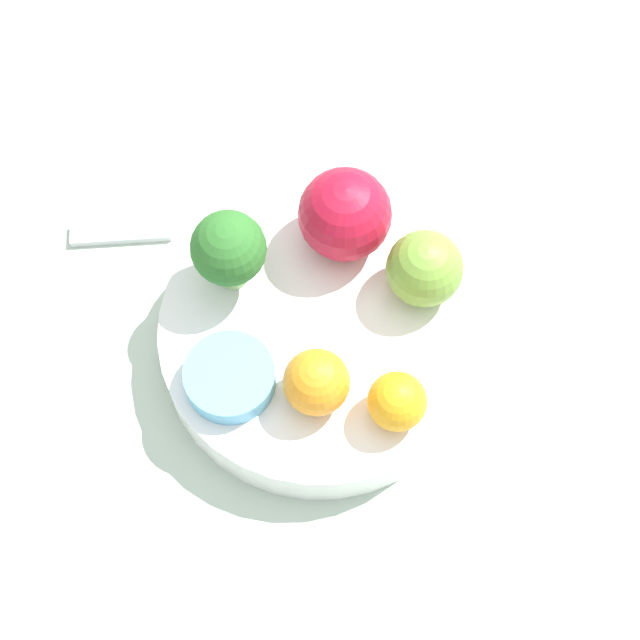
# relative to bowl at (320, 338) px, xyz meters

# --- Properties ---
(ground_plane) EXTENTS (6.00, 6.00, 0.00)m
(ground_plane) POSITION_rel_bowl_xyz_m (0.00, 0.00, -0.04)
(ground_plane) COLOR gray
(table_surface) EXTENTS (1.20, 1.20, 0.02)m
(table_surface) POSITION_rel_bowl_xyz_m (0.00, 0.00, -0.03)
(table_surface) COLOR #B2C6B2
(table_surface) RESTS_ON ground_plane
(bowl) EXTENTS (0.21, 0.21, 0.04)m
(bowl) POSITION_rel_bowl_xyz_m (0.00, 0.00, 0.00)
(bowl) COLOR white
(bowl) RESTS_ON table_surface
(broccoli) EXTENTS (0.05, 0.05, 0.06)m
(broccoli) POSITION_rel_bowl_xyz_m (-0.03, 0.06, 0.06)
(broccoli) COLOR #99C17A
(broccoli) RESTS_ON bowl
(apple_red) EXTENTS (0.05, 0.05, 0.05)m
(apple_red) POSITION_rel_bowl_xyz_m (0.07, -0.01, 0.04)
(apple_red) COLOR olive
(apple_red) RESTS_ON bowl
(apple_green) EXTENTS (0.06, 0.06, 0.06)m
(apple_green) POSITION_rel_bowl_xyz_m (0.05, 0.05, 0.05)
(apple_green) COLOR #B7142D
(apple_green) RESTS_ON bowl
(orange_front) EXTENTS (0.04, 0.04, 0.04)m
(orange_front) POSITION_rel_bowl_xyz_m (-0.02, -0.04, 0.04)
(orange_front) COLOR orange
(orange_front) RESTS_ON bowl
(orange_back) EXTENTS (0.04, 0.04, 0.04)m
(orange_back) POSITION_rel_bowl_xyz_m (0.01, -0.07, 0.04)
(orange_back) COLOR orange
(orange_back) RESTS_ON bowl
(small_cup) EXTENTS (0.06, 0.06, 0.02)m
(small_cup) POSITION_rel_bowl_xyz_m (-0.07, -0.01, 0.03)
(small_cup) COLOR #66B2DB
(small_cup) RESTS_ON bowl
(spoon) EXTENTS (0.07, 0.04, 0.01)m
(spoon) POSITION_rel_bowl_xyz_m (-0.08, 0.14, -0.02)
(spoon) COLOR silver
(spoon) RESTS_ON table_surface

